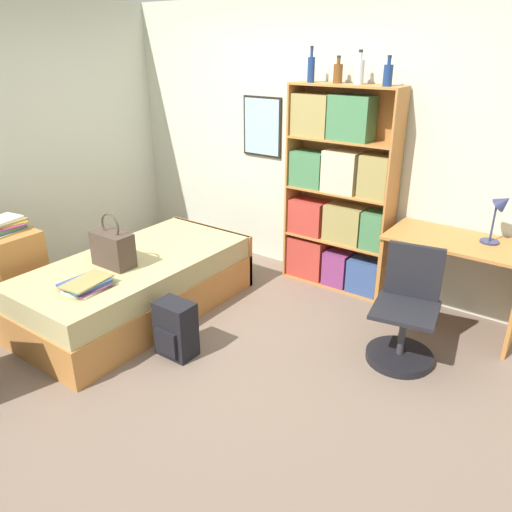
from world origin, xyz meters
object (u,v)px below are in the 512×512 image
Objects in this scene: bottle_brown at (338,73)px; desk_chair at (404,326)px; bed at (139,285)px; bottle_blue at (388,74)px; desk at (453,268)px; bottle_clear at (359,71)px; desk_lamp at (501,210)px; handbag at (113,248)px; dresser at (7,271)px; book_stack_on_bed at (86,284)px; bottle_green at (311,69)px; backpack at (176,329)px; magazine_pile_on_dresser at (1,225)px; bookcase at (337,198)px.

bottle_brown is 2.19m from desk_chair.
bed is at bearing -124.47° from bottle_brown.
bottle_blue is 0.22× the size of desk.
bottle_clear reaches higher than desk_lamp.
bottle_clear reaches higher than handbag.
desk is at bearing 31.74° from dresser.
bottle_blue is 0.27× the size of desk_chair.
bottle_blue is at bearing 56.45° from book_stack_on_bed.
book_stack_on_bed is at bearing -139.29° from desk_lamp.
backpack is at bearing -92.39° from bottle_green.
bottle_clear is at bearing 62.24° from book_stack_on_bed.
handbag is at bearing -145.82° from desk.
bottle_brown is (1.06, 1.71, 1.30)m from handbag.
bottle_brown is (1.94, 2.13, 1.17)m from magazine_pile_on_dresser.
bottle_clear is 1.58m from desk_lamp.
bottle_brown reaches higher than book_stack_on_bed.
bottle_clear is (0.13, 0.00, 1.10)m from bookcase.
bottle_blue is 1.36m from desk_lamp.
handbag reaches higher than dresser.
bottle_clear is at bearing 1.98° from bookcase.
bookcase is at bearing 173.18° from desk.
bottle_green is 0.24m from bottle_brown.
bottle_blue is at bearing -0.09° from bottle_green.
bottle_blue is at bearing -7.77° from bottle_clear.
book_stack_on_bed is 0.20× the size of bookcase.
book_stack_on_bed is 3.16m from desk_lamp.
handbag is 3.03m from desk_lamp.
desk_chair is at bearing -38.66° from bookcase.
book_stack_on_bed is at bearing -114.99° from bookcase.
magazine_pile_on_dresser is 0.95× the size of desk_lamp.
magazine_pile_on_dresser is 1.77× the size of bottle_brown.
desk_chair reaches higher than book_stack_on_bed.
dresser reaches higher than book_stack_on_bed.
desk_lamp is at bearing 63.92° from desk_chair.
handbag is at bearing 25.17° from dresser.
bottle_green is at bearing 72.10° from book_stack_on_bed.
book_stack_on_bed reaches higher than backpack.
bookcase is 1.44m from desk_chair.
handbag is at bearing -97.22° from bed.
book_stack_on_bed is 1.70× the size of bottle_brown.
backpack is (-0.07, -1.75, -1.77)m from bottle_green.
dresser is (-0.93, -0.43, -0.29)m from handbag.
bookcase reaches higher than backpack.
dresser is at bearing -157.05° from desk_chair.
bookcase is at bearing 177.80° from desk_lamp.
bottle_green is (0.67, 2.06, 1.44)m from book_stack_on_bed.
magazine_pile_on_dresser is 0.46× the size of desk_chair.
magazine_pile_on_dresser is at bearing -149.02° from desk_lamp.
backpack is (1.68, 0.34, -0.16)m from dresser.
magazine_pile_on_dresser is 3.74m from desk.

